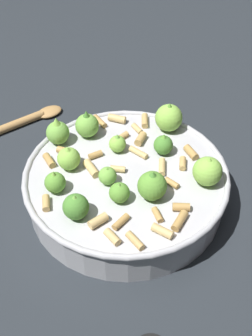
# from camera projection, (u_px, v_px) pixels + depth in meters

# --- Properties ---
(ground_plane) EXTENTS (2.40, 2.40, 0.00)m
(ground_plane) POSITION_uv_depth(u_px,v_px,m) (126.00, 199.00, 0.67)
(ground_plane) COLOR #23282D
(cooking_pan) EXTENTS (0.32, 0.32, 0.11)m
(cooking_pan) POSITION_uv_depth(u_px,v_px,m) (126.00, 181.00, 0.65)
(cooking_pan) COLOR #B7B7BC
(cooking_pan) RESTS_ON ground
(wooden_spoon) EXTENTS (0.06, 0.21, 0.02)m
(wooden_spoon) POSITION_uv_depth(u_px,v_px,m) (19.00, 123.00, 0.81)
(wooden_spoon) COLOR #B2844C
(wooden_spoon) RESTS_ON ground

